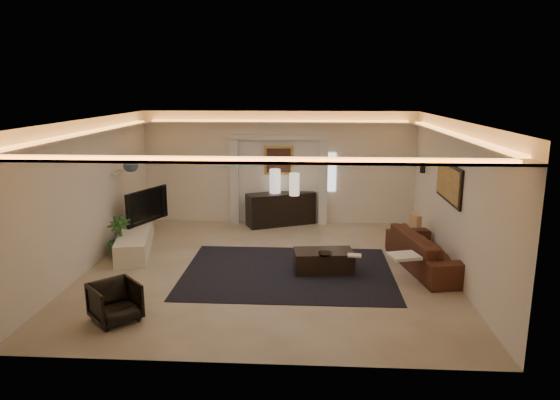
# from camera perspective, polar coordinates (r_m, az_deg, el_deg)

# --- Properties ---
(floor) EXTENTS (7.00, 7.00, 0.00)m
(floor) POSITION_cam_1_polar(r_m,az_deg,el_deg) (10.00, -1.36, -7.75)
(floor) COLOR #BDB29A
(floor) RESTS_ON ground
(ceiling) EXTENTS (7.00, 7.00, 0.00)m
(ceiling) POSITION_cam_1_polar(r_m,az_deg,el_deg) (9.39, -1.45, 9.07)
(ceiling) COLOR white
(ceiling) RESTS_ON ground
(wall_back) EXTENTS (7.00, 0.00, 7.00)m
(wall_back) POSITION_cam_1_polar(r_m,az_deg,el_deg) (13.02, -0.13, 3.68)
(wall_back) COLOR #F0E2CE
(wall_back) RESTS_ON ground
(wall_front) EXTENTS (7.00, 0.00, 7.00)m
(wall_front) POSITION_cam_1_polar(r_m,az_deg,el_deg) (6.23, -4.07, -6.48)
(wall_front) COLOR #F0E2CE
(wall_front) RESTS_ON ground
(wall_left) EXTENTS (0.00, 7.00, 7.00)m
(wall_left) POSITION_cam_1_polar(r_m,az_deg,el_deg) (10.47, -20.86, 0.61)
(wall_left) COLOR #F0E2CE
(wall_left) RESTS_ON ground
(wall_right) EXTENTS (0.00, 7.00, 7.00)m
(wall_right) POSITION_cam_1_polar(r_m,az_deg,el_deg) (9.94, 19.15, 0.12)
(wall_right) COLOR #F0E2CE
(wall_right) RESTS_ON ground
(cove_soffit) EXTENTS (7.00, 7.00, 0.04)m
(cove_soffit) POSITION_cam_1_polar(r_m,az_deg,el_deg) (9.41, -1.44, 7.37)
(cove_soffit) COLOR silver
(cove_soffit) RESTS_ON ceiling
(daylight_slit) EXTENTS (0.25, 0.03, 1.00)m
(daylight_slit) POSITION_cam_1_polar(r_m,az_deg,el_deg) (13.01, 5.82, 3.15)
(daylight_slit) COLOR white
(daylight_slit) RESTS_ON wall_back
(area_rug) EXTENTS (4.00, 3.00, 0.01)m
(area_rug) POSITION_cam_1_polar(r_m,az_deg,el_deg) (9.79, 0.90, -8.18)
(area_rug) COLOR black
(area_rug) RESTS_ON ground
(pilaster_left) EXTENTS (0.22, 0.20, 2.20)m
(pilaster_left) POSITION_cam_1_polar(r_m,az_deg,el_deg) (13.10, -5.19, 2.13)
(pilaster_left) COLOR silver
(pilaster_left) RESTS_ON ground
(pilaster_right) EXTENTS (0.22, 0.20, 2.20)m
(pilaster_right) POSITION_cam_1_polar(r_m,az_deg,el_deg) (12.96, 4.92, 2.02)
(pilaster_right) COLOR silver
(pilaster_right) RESTS_ON ground
(alcove_header) EXTENTS (2.52, 0.20, 0.12)m
(alcove_header) POSITION_cam_1_polar(r_m,az_deg,el_deg) (12.82, -0.16, 7.14)
(alcove_header) COLOR silver
(alcove_header) RESTS_ON wall_back
(painting_frame) EXTENTS (0.74, 0.04, 0.74)m
(painting_frame) POSITION_cam_1_polar(r_m,az_deg,el_deg) (12.96, -0.14, 4.53)
(painting_frame) COLOR tan
(painting_frame) RESTS_ON wall_back
(painting_canvas) EXTENTS (0.62, 0.02, 0.62)m
(painting_canvas) POSITION_cam_1_polar(r_m,az_deg,el_deg) (12.94, -0.15, 4.51)
(painting_canvas) COLOR #4C2D1E
(painting_canvas) RESTS_ON wall_back
(art_panel_frame) EXTENTS (0.04, 1.64, 0.74)m
(art_panel_frame) POSITION_cam_1_polar(r_m,az_deg,el_deg) (10.16, 18.64, 1.87)
(art_panel_frame) COLOR black
(art_panel_frame) RESTS_ON wall_right
(art_panel_gold) EXTENTS (0.02, 1.50, 0.62)m
(art_panel_gold) POSITION_cam_1_polar(r_m,az_deg,el_deg) (10.16, 18.50, 1.87)
(art_panel_gold) COLOR tan
(art_panel_gold) RESTS_ON wall_right
(wall_sconce) EXTENTS (0.12, 0.12, 0.22)m
(wall_sconce) POSITION_cam_1_polar(r_m,az_deg,el_deg) (11.96, 15.88, 3.50)
(wall_sconce) COLOR black
(wall_sconce) RESTS_ON wall_right
(wall_niche) EXTENTS (0.10, 0.55, 0.04)m
(wall_niche) POSITION_cam_1_polar(r_m,az_deg,el_deg) (11.68, -17.91, 3.01)
(wall_niche) COLOR silver
(wall_niche) RESTS_ON wall_left
(console) EXTENTS (1.82, 1.21, 0.87)m
(console) POSITION_cam_1_polar(r_m,az_deg,el_deg) (12.98, 0.09, -1.08)
(console) COLOR black
(console) RESTS_ON ground
(lamp_left) EXTENTS (0.34, 0.34, 0.62)m
(lamp_left) POSITION_cam_1_polar(r_m,az_deg,el_deg) (12.84, -0.57, 1.92)
(lamp_left) COLOR silver
(lamp_left) RESTS_ON console
(lamp_right) EXTENTS (0.27, 0.27, 0.56)m
(lamp_right) POSITION_cam_1_polar(r_m,az_deg,el_deg) (12.55, 1.64, 1.66)
(lamp_right) COLOR beige
(lamp_right) RESTS_ON console
(media_ledge) EXTENTS (1.17, 2.53, 0.46)m
(media_ledge) POSITION_cam_1_polar(r_m,az_deg,el_deg) (11.46, -16.08, -4.37)
(media_ledge) COLOR beige
(media_ledge) RESTS_ON ground
(tv) EXTENTS (1.31, 0.67, 0.77)m
(tv) POSITION_cam_1_polar(r_m,az_deg,el_deg) (11.94, -15.33, -0.61)
(tv) COLOR black
(tv) RESTS_ON media_ledge
(figurine) EXTENTS (0.16, 0.16, 0.39)m
(figurine) POSITION_cam_1_polar(r_m,az_deg,el_deg) (12.25, -15.48, -1.24)
(figurine) COLOR black
(figurine) RESTS_ON media_ledge
(ginger_jar) EXTENTS (0.41, 0.41, 0.34)m
(ginger_jar) POSITION_cam_1_polar(r_m,az_deg,el_deg) (11.56, -16.61, 3.95)
(ginger_jar) COLOR slate
(ginger_jar) RESTS_ON wall_niche
(plant) EXTENTS (0.51, 0.51, 0.87)m
(plant) POSITION_cam_1_polar(r_m,az_deg,el_deg) (11.02, -17.75, -4.05)
(plant) COLOR #264F1F
(plant) RESTS_ON ground
(sofa) EXTENTS (2.53, 1.37, 0.70)m
(sofa) POSITION_cam_1_polar(r_m,az_deg,el_deg) (10.31, 16.53, -5.59)
(sofa) COLOR black
(sofa) RESTS_ON ground
(throw_blanket) EXTENTS (0.61, 0.55, 0.06)m
(throw_blanket) POSITION_cam_1_polar(r_m,az_deg,el_deg) (9.28, 13.88, -6.18)
(throw_blanket) COLOR white
(throw_blanket) RESTS_ON sofa
(throw_pillow) EXTENTS (0.21, 0.42, 0.40)m
(throw_pillow) POSITION_cam_1_polar(r_m,az_deg,el_deg) (11.54, 15.09, -2.52)
(throw_pillow) COLOR tan
(throw_pillow) RESTS_ON sofa
(coffee_table) EXTENTS (1.18, 0.73, 0.42)m
(coffee_table) POSITION_cam_1_polar(r_m,az_deg,el_deg) (9.81, 4.97, -6.93)
(coffee_table) COLOR black
(coffee_table) RESTS_ON ground
(bowl) EXTENTS (0.31, 0.31, 0.07)m
(bowl) POSITION_cam_1_polar(r_m,az_deg,el_deg) (9.45, 5.13, -6.19)
(bowl) COLOR black
(bowl) RESTS_ON coffee_table
(magazine) EXTENTS (0.27, 0.20, 0.03)m
(magazine) POSITION_cam_1_polar(r_m,az_deg,el_deg) (9.51, 8.44, -6.27)
(magazine) COLOR beige
(magazine) RESTS_ON coffee_table
(armchair) EXTENTS (0.94, 0.94, 0.61)m
(armchair) POSITION_cam_1_polar(r_m,az_deg,el_deg) (8.17, -18.20, -10.95)
(armchair) COLOR black
(armchair) RESTS_ON ground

